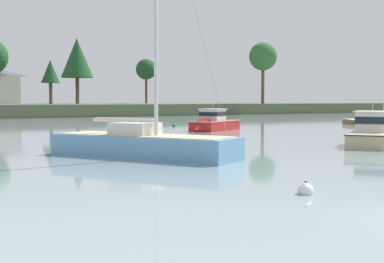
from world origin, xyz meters
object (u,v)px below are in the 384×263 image
Objects in this scene: dinghy_wood at (355,122)px; cruiser_sand at (373,137)px; sailboat_skyblue at (143,151)px; mooring_buoy_green at (174,126)px; cruiser_red at (212,126)px; mooring_buoy_white at (306,191)px.

cruiser_sand is (-20.73, -19.98, 0.30)m from dinghy_wood.
mooring_buoy_green is (15.88, 25.25, -0.22)m from sailboat_skyblue.
cruiser_sand is at bearing -136.05° from dinghy_wood.
cruiser_red is (-0.30, 17.53, -0.07)m from cruiser_sand.
cruiser_sand reaches higher than mooring_buoy_white.
mooring_buoy_green is 0.94× the size of mooring_buoy_white.
sailboat_skyblue is at bearing 88.07° from mooring_buoy_white.
cruiser_red is 13.89× the size of mooring_buoy_green.
sailboat_skyblue is 29.83m from mooring_buoy_green.
mooring_buoy_white is at bearing -145.30° from cruiser_sand.
dinghy_wood reaches higher than mooring_buoy_green.
sailboat_skyblue is 27.14× the size of mooring_buoy_white.
dinghy_wood is 28.79m from cruiser_sand.
cruiser_sand is at bearing -91.39° from mooring_buoy_green.
cruiser_sand is at bearing 34.70° from mooring_buoy_white.
dinghy_wood is 7.94× the size of mooring_buoy_white.
sailboat_skyblue reaches higher than cruiser_sand.
dinghy_wood is 20.96m from mooring_buoy_green.
sailboat_skyblue reaches higher than dinghy_wood.
mooring_buoy_green is 40.22m from mooring_buoy_white.
mooring_buoy_green is at bearing 88.61° from cruiser_sand.
sailboat_skyblue is at bearing -151.81° from dinghy_wood.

